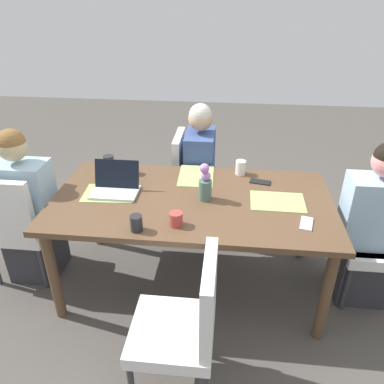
{
  "coord_description": "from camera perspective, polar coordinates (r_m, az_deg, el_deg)",
  "views": [
    {
      "loc": [
        -0.24,
        2.22,
        2.05
      ],
      "look_at": [
        0.0,
        0.0,
        0.8
      ],
      "focal_mm": 35.46,
      "sensor_mm": 36.0,
      "label": 1
    }
  ],
  "objects": [
    {
      "name": "ground_plane",
      "position": [
        3.03,
        0.0,
        -13.36
      ],
      "size": [
        10.0,
        10.0,
        0.0
      ],
      "primitive_type": "plane",
      "color": "#4C4742"
    },
    {
      "name": "dining_table",
      "position": [
        2.62,
        0.0,
        -2.44
      ],
      "size": [
        1.91,
        1.0,
        0.75
      ],
      "color": "brown",
      "rests_on": "ground_plane"
    },
    {
      "name": "chair_near_left_near",
      "position": [
        3.42,
        0.01,
        2.19
      ],
      "size": [
        0.44,
        0.44,
        0.9
      ],
      "color": "silver",
      "rests_on": "ground_plane"
    },
    {
      "name": "person_near_left_near",
      "position": [
        3.34,
        1.17,
        2.08
      ],
      "size": [
        0.36,
        0.4,
        1.19
      ],
      "color": "#2D2D33",
      "rests_on": "ground_plane"
    },
    {
      "name": "chair_head_left_left_mid",
      "position": [
        2.99,
        25.58,
        -5.3
      ],
      "size": [
        0.44,
        0.44,
        0.9
      ],
      "color": "silver",
      "rests_on": "ground_plane"
    },
    {
      "name": "person_head_left_left_mid",
      "position": [
        2.9,
        24.99,
        -5.66
      ],
      "size": [
        0.4,
        0.36,
        1.19
      ],
      "color": "#2D2D33",
      "rests_on": "ground_plane"
    },
    {
      "name": "chair_head_right_left_far",
      "position": [
        3.07,
        -24.81,
        -4.22
      ],
      "size": [
        0.44,
        0.44,
        0.9
      ],
      "color": "silver",
      "rests_on": "ground_plane"
    },
    {
      "name": "person_head_right_left_far",
      "position": [
        3.08,
        -23.31,
        -3.15
      ],
      "size": [
        0.4,
        0.36,
        1.19
      ],
      "color": "#2D2D33",
      "rests_on": "ground_plane"
    },
    {
      "name": "chair_far_right_near",
      "position": [
        2.08,
        -0.93,
        -18.98
      ],
      "size": [
        0.44,
        0.44,
        0.9
      ],
      "color": "silver",
      "rests_on": "ground_plane"
    },
    {
      "name": "flower_vase",
      "position": [
        2.52,
        1.99,
        1.25
      ],
      "size": [
        0.09,
        0.09,
        0.26
      ],
      "color": "#4C6B60",
      "rests_on": "dining_table"
    },
    {
      "name": "placemat_near_left_near",
      "position": [
        2.88,
        0.62,
        2.47
      ],
      "size": [
        0.27,
        0.37,
        0.0
      ],
      "primitive_type": "cube",
      "rotation": [
        0.0,
        0.0,
        1.6
      ],
      "color": "#9EBC66",
      "rests_on": "dining_table"
    },
    {
      "name": "placemat_head_left_left_mid",
      "position": [
        2.61,
        12.74,
        -1.39
      ],
      "size": [
        0.36,
        0.26,
        0.0
      ],
      "primitive_type": "cube",
      "rotation": [
        0.0,
        0.0,
        -0.01
      ],
      "color": "#9EBC66",
      "rests_on": "dining_table"
    },
    {
      "name": "placemat_head_right_left_far",
      "position": [
        2.7,
        -12.25,
        -0.17
      ],
      "size": [
        0.38,
        0.28,
        0.0
      ],
      "primitive_type": "cube",
      "rotation": [
        0.0,
        0.0,
        3.21
      ],
      "color": "#9EBC66",
      "rests_on": "dining_table"
    },
    {
      "name": "laptop_head_right_left_far",
      "position": [
        2.69,
        -11.42,
        0.81
      ],
      "size": [
        0.32,
        0.22,
        0.21
      ],
      "color": "silver",
      "rests_on": "dining_table"
    },
    {
      "name": "coffee_mug_near_left",
      "position": [
        2.29,
        -2.43,
        -4.07
      ],
      "size": [
        0.08,
        0.08,
        0.09
      ],
      "primitive_type": "cylinder",
      "color": "#AD3D38",
      "rests_on": "dining_table"
    },
    {
      "name": "coffee_mug_near_right",
      "position": [
        2.94,
        -9.31,
        3.65
      ],
      "size": [
        0.07,
        0.07,
        0.1
      ],
      "primitive_type": "cylinder",
      "color": "#33477A",
      "rests_on": "dining_table"
    },
    {
      "name": "coffee_mug_centre_left",
      "position": [
        2.26,
        -8.38,
        -4.66
      ],
      "size": [
        0.07,
        0.07,
        0.1
      ],
      "primitive_type": "cylinder",
      "color": "#232328",
      "rests_on": "dining_table"
    },
    {
      "name": "coffee_mug_centre_right",
      "position": [
        3.05,
        -12.4,
        4.39
      ],
      "size": [
        0.08,
        0.08,
        0.11
      ],
      "primitive_type": "cylinder",
      "color": "#232328",
      "rests_on": "dining_table"
    },
    {
      "name": "coffee_mug_far_left",
      "position": [
        2.91,
        7.33,
        3.67
      ],
      "size": [
        0.08,
        0.08,
        0.11
      ],
      "primitive_type": "cylinder",
      "color": "white",
      "rests_on": "dining_table"
    },
    {
      "name": "phone_black",
      "position": [
        2.83,
        10.23,
        1.51
      ],
      "size": [
        0.16,
        0.1,
        0.01
      ],
      "primitive_type": "cube",
      "rotation": [
        0.0,
        0.0,
        2.94
      ],
      "color": "black",
      "rests_on": "dining_table"
    },
    {
      "name": "phone_silver",
      "position": [
        2.42,
        16.84,
        -4.55
      ],
      "size": [
        0.1,
        0.16,
        0.01
      ],
      "primitive_type": "cube",
      "rotation": [
        0.0,
        0.0,
        1.34
      ],
      "color": "silver",
      "rests_on": "dining_table"
    }
  ]
}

